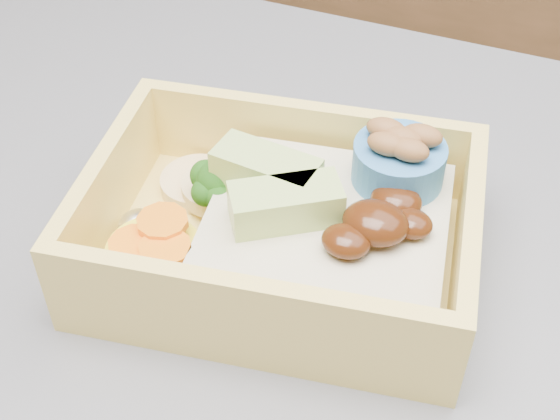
% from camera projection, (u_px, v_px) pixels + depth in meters
% --- Properties ---
extents(bento_box, '(0.23, 0.18, 0.08)m').
position_uv_depth(bento_box, '(292.00, 227.00, 0.42)').
color(bento_box, '#F3D364').
rests_on(bento_box, island).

